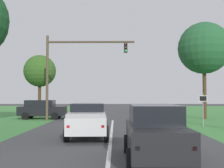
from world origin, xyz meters
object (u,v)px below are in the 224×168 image
Objects in this scene: crossing_suv_far at (42,109)px; traffic_light at (70,64)px; red_suv_near at (154,132)px; pickup_truck_lead at (88,120)px; oak_tree_right at (204,48)px; extra_tree_2 at (40,71)px; keep_moving_sign at (203,106)px.

traffic_light is at bearing -27.94° from crossing_suv_far.
pickup_truck_lead is (-2.88, 5.39, -0.06)m from red_suv_near.
traffic_light is 1.81× the size of crossing_suv_far.
oak_tree_right is 18.35m from extra_tree_2.
pickup_truck_lead is at bearing -67.06° from extra_tree_2.
traffic_light reaches higher than pickup_truck_lead.
traffic_light is at bearing -55.21° from extra_tree_2.
keep_moving_sign is at bearing 34.83° from pickup_truck_lead.
keep_moving_sign is at bearing -25.94° from crossing_suv_far.
oak_tree_right reaches higher than crossing_suv_far.
traffic_light is (-5.55, 15.99, 4.21)m from red_suv_near.
oak_tree_right is at bearing 50.22° from pickup_truck_lead.
oak_tree_right is (12.93, 1.71, 1.71)m from traffic_light.
oak_tree_right is (7.37, 17.70, 5.92)m from red_suv_near.
traffic_light is 0.86× the size of oak_tree_right.
red_suv_near is 25.20m from extra_tree_2.
keep_moving_sign is (7.98, 5.55, 0.59)m from pickup_truck_lead.
oak_tree_right is (2.27, 6.76, 5.39)m from keep_moving_sign.
traffic_light is 8.14m from extra_tree_2.
traffic_light is (-2.68, 10.61, 4.27)m from pickup_truck_lead.
traffic_light is at bearing -172.49° from oak_tree_right.
pickup_truck_lead is at bearing -145.17° from keep_moving_sign.
keep_moving_sign is at bearing -108.54° from oak_tree_right.
traffic_light reaches higher than extra_tree_2.
red_suv_near is 17.45m from traffic_light.
pickup_truck_lead is 0.53× the size of oak_tree_right.
pickup_truck_lead is at bearing -129.78° from oak_tree_right.
oak_tree_right is 1.36× the size of extra_tree_2.
red_suv_near is at bearing -70.85° from traffic_light.
traffic_light is 12.36m from keep_moving_sign.
extra_tree_2 is at bearing 142.52° from keep_moving_sign.
oak_tree_right is (10.25, 12.31, 5.98)m from pickup_truck_lead.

